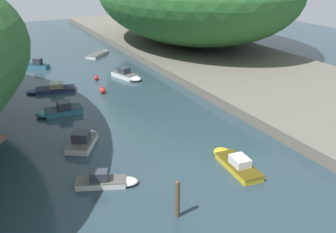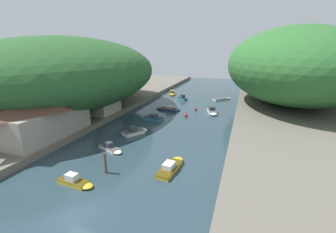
{
  "view_description": "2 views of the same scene",
  "coord_description": "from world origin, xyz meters",
  "px_view_note": "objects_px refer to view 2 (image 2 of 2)",
  "views": [
    {
      "loc": [
        -10.59,
        -9.77,
        14.81
      ],
      "look_at": [
        2.54,
        15.94,
        2.7
      ],
      "focal_mm": 40.0,
      "sensor_mm": 36.0,
      "label": 1
    },
    {
      "loc": [
        13.1,
        -12.45,
        14.09
      ],
      "look_at": [
        0.66,
        23.21,
        2.39
      ],
      "focal_mm": 24.0,
      "sensor_mm": 36.0,
      "label": 2
    }
  ],
  "objects_px": {
    "boat_near_quay": "(167,109)",
    "boat_moored_right": "(171,166)",
    "channel_buoy_near": "(186,115)",
    "boat_mid_channel": "(182,98)",
    "boat_red_skiff": "(111,148)",
    "boat_white_cruiser": "(76,182)",
    "person_by_boathouse": "(82,121)",
    "boat_far_right_bank": "(135,131)",
    "boat_cabin_cruiser": "(212,111)",
    "boat_small_dinghy": "(172,93)",
    "boat_navy_launch": "(223,99)",
    "waterfront_building": "(41,113)",
    "person_on_quay": "(64,127)",
    "boathouse_shed": "(96,99)",
    "channel_buoy_far": "(196,109)",
    "boat_open_rowboat": "(151,118)"
  },
  "relations": [
    {
      "from": "boat_navy_launch",
      "to": "boat_moored_right",
      "type": "bearing_deg",
      "value": -47.47
    },
    {
      "from": "boat_navy_launch",
      "to": "boat_cabin_cruiser",
      "type": "xyz_separation_m",
      "value": [
        -0.65,
        -14.66,
        0.2
      ]
    },
    {
      "from": "boat_white_cruiser",
      "to": "boat_cabin_cruiser",
      "type": "height_order",
      "value": "boat_cabin_cruiser"
    },
    {
      "from": "boat_cabin_cruiser",
      "to": "boat_moored_right",
      "type": "bearing_deg",
      "value": 69.9
    },
    {
      "from": "boat_moored_right",
      "to": "boat_navy_launch",
      "type": "relative_size",
      "value": 1.08
    },
    {
      "from": "boat_red_skiff",
      "to": "channel_buoy_far",
      "type": "relative_size",
      "value": 5.17
    },
    {
      "from": "boat_mid_channel",
      "to": "boat_red_skiff",
      "type": "bearing_deg",
      "value": -139.51
    },
    {
      "from": "boat_white_cruiser",
      "to": "channel_buoy_near",
      "type": "bearing_deg",
      "value": 173.71
    },
    {
      "from": "boat_cabin_cruiser",
      "to": "person_on_quay",
      "type": "distance_m",
      "value": 30.09
    },
    {
      "from": "boat_mid_channel",
      "to": "person_by_boathouse",
      "type": "distance_m",
      "value": 31.56
    },
    {
      "from": "boat_moored_right",
      "to": "boat_navy_launch",
      "type": "xyz_separation_m",
      "value": [
        1.74,
        40.33,
        -0.11
      ]
    },
    {
      "from": "boat_navy_launch",
      "to": "channel_buoy_far",
      "type": "relative_size",
      "value": 6.02
    },
    {
      "from": "boat_red_skiff",
      "to": "person_on_quay",
      "type": "height_order",
      "value": "person_on_quay"
    },
    {
      "from": "boat_near_quay",
      "to": "boat_red_skiff",
      "type": "xyz_separation_m",
      "value": [
        -0.5,
        -22.73,
        0.03
      ]
    },
    {
      "from": "boat_moored_right",
      "to": "boat_small_dinghy",
      "type": "relative_size",
      "value": 1.17
    },
    {
      "from": "boat_white_cruiser",
      "to": "boat_near_quay",
      "type": "xyz_separation_m",
      "value": [
        -0.61,
        31.18,
        -0.04
      ]
    },
    {
      "from": "boat_far_right_bank",
      "to": "boat_open_rowboat",
      "type": "xyz_separation_m",
      "value": [
        -0.45,
        7.85,
        -0.01
      ]
    },
    {
      "from": "boat_white_cruiser",
      "to": "channel_buoy_near",
      "type": "relative_size",
      "value": 3.99
    },
    {
      "from": "boathouse_shed",
      "to": "boat_navy_launch",
      "type": "bearing_deg",
      "value": 47.33
    },
    {
      "from": "boat_mid_channel",
      "to": "person_by_boathouse",
      "type": "height_order",
      "value": "person_by_boathouse"
    },
    {
      "from": "boat_open_rowboat",
      "to": "boat_near_quay",
      "type": "height_order",
      "value": "boat_open_rowboat"
    },
    {
      "from": "boat_mid_channel",
      "to": "channel_buoy_near",
      "type": "relative_size",
      "value": 3.6
    },
    {
      "from": "boat_white_cruiser",
      "to": "boat_navy_launch",
      "type": "xyz_separation_m",
      "value": [
        10.32,
        46.81,
        -0.12
      ]
    },
    {
      "from": "boat_far_right_bank",
      "to": "boat_near_quay",
      "type": "relative_size",
      "value": 0.78
    },
    {
      "from": "boat_near_quay",
      "to": "boat_moored_right",
      "type": "bearing_deg",
      "value": -147.59
    },
    {
      "from": "boat_cabin_cruiser",
      "to": "channel_buoy_near",
      "type": "xyz_separation_m",
      "value": [
        -4.87,
        -4.49,
        -0.0
      ]
    },
    {
      "from": "boat_mid_channel",
      "to": "boat_red_skiff",
      "type": "relative_size",
      "value": 0.87
    },
    {
      "from": "boat_small_dinghy",
      "to": "channel_buoy_far",
      "type": "relative_size",
      "value": 5.57
    },
    {
      "from": "boat_mid_channel",
      "to": "person_on_quay",
      "type": "distance_m",
      "value": 34.96
    },
    {
      "from": "waterfront_building",
      "to": "channel_buoy_far",
      "type": "distance_m",
      "value": 31.48
    },
    {
      "from": "boat_red_skiff",
      "to": "boat_white_cruiser",
      "type": "bearing_deg",
      "value": 29.92
    },
    {
      "from": "boat_mid_channel",
      "to": "boat_navy_launch",
      "type": "distance_m",
      "value": 11.46
    },
    {
      "from": "boat_white_cruiser",
      "to": "person_on_quay",
      "type": "relative_size",
      "value": 2.6
    },
    {
      "from": "boat_open_rowboat",
      "to": "boat_small_dinghy",
      "type": "bearing_deg",
      "value": 11.65
    },
    {
      "from": "boat_red_skiff",
      "to": "channel_buoy_near",
      "type": "height_order",
      "value": "boat_red_skiff"
    },
    {
      "from": "boat_mid_channel",
      "to": "person_on_quay",
      "type": "bearing_deg",
      "value": -154.7
    },
    {
      "from": "boat_moored_right",
      "to": "person_by_boathouse",
      "type": "xyz_separation_m",
      "value": [
        -18.28,
        6.56,
        1.68
      ]
    },
    {
      "from": "channel_buoy_far",
      "to": "person_by_boathouse",
      "type": "bearing_deg",
      "value": -127.4
    },
    {
      "from": "boat_moored_right",
      "to": "boat_small_dinghy",
      "type": "bearing_deg",
      "value": 113.74
    },
    {
      "from": "boathouse_shed",
      "to": "channel_buoy_far",
      "type": "height_order",
      "value": "boathouse_shed"
    },
    {
      "from": "person_by_boathouse",
      "to": "boat_navy_launch",
      "type": "bearing_deg",
      "value": -32.89
    },
    {
      "from": "waterfront_building",
      "to": "boat_red_skiff",
      "type": "relative_size",
      "value": 3.06
    },
    {
      "from": "boat_far_right_bank",
      "to": "boat_cabin_cruiser",
      "type": "height_order",
      "value": "boat_cabin_cruiser"
    },
    {
      "from": "boat_moored_right",
      "to": "boat_open_rowboat",
      "type": "distance_m",
      "value": 19.59
    },
    {
      "from": "waterfront_building",
      "to": "person_by_boathouse",
      "type": "relative_size",
      "value": 8.21
    },
    {
      "from": "channel_buoy_near",
      "to": "person_by_boathouse",
      "type": "xyz_separation_m",
      "value": [
        -14.5,
        -14.62,
        1.6
      ]
    },
    {
      "from": "boat_near_quay",
      "to": "channel_buoy_near",
      "type": "distance_m",
      "value": 6.46
    },
    {
      "from": "boat_white_cruiser",
      "to": "channel_buoy_far",
      "type": "bearing_deg",
      "value": 173.79
    },
    {
      "from": "waterfront_building",
      "to": "person_by_boathouse",
      "type": "xyz_separation_m",
      "value": [
        2.71,
        5.23,
        -2.57
      ]
    },
    {
      "from": "boat_navy_launch",
      "to": "boat_white_cruiser",
      "type": "bearing_deg",
      "value": -57.44
    }
  ]
}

